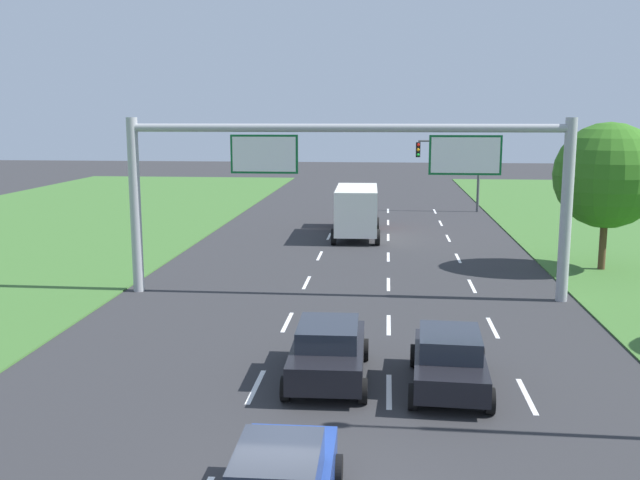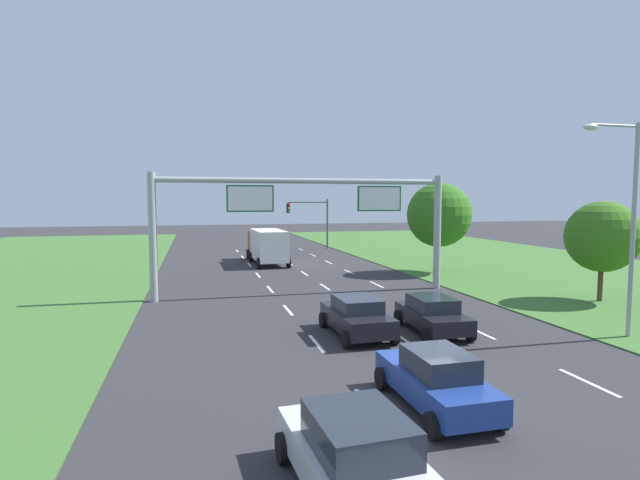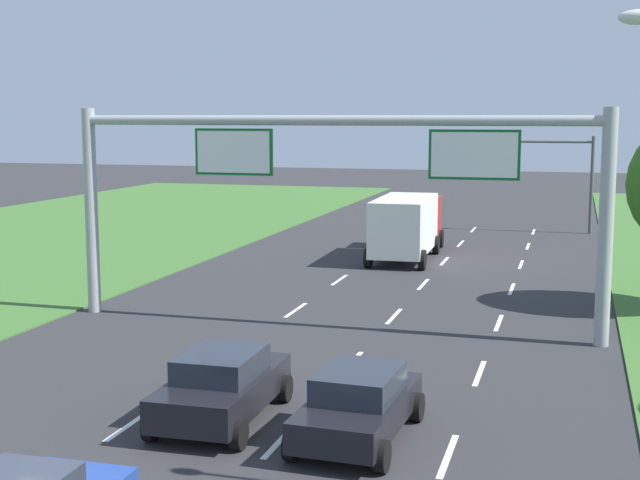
{
  "view_description": "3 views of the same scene",
  "coord_description": "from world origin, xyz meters",
  "views": [
    {
      "loc": [
        1.6,
        -11.61,
        7.03
      ],
      "look_at": [
        -0.8,
        14.04,
        2.56
      ],
      "focal_mm": 40.0,
      "sensor_mm": 36.0,
      "label": 1
    },
    {
      "loc": [
        -6.24,
        -12.25,
        5.52
      ],
      "look_at": [
        1.33,
        17.62,
        3.03
      ],
      "focal_mm": 28.0,
      "sensor_mm": 36.0,
      "label": 2
    },
    {
      "loc": [
        7.49,
        -11.08,
        6.75
      ],
      "look_at": [
        0.35,
        13.79,
        3.13
      ],
      "focal_mm": 50.0,
      "sensor_mm": 36.0,
      "label": 3
    }
  ],
  "objects": [
    {
      "name": "traffic_light_mast",
      "position": [
        6.46,
        42.12,
        3.87
      ],
      "size": [
        4.76,
        0.49,
        5.6
      ],
      "color": "#47494F",
      "rests_on": "ground_plane"
    },
    {
      "name": "sign_gantry",
      "position": [
        0.14,
        15.87,
        4.87
      ],
      "size": [
        17.24,
        0.44,
        7.0
      ],
      "color": "#9EA0A5",
      "rests_on": "ground_plane"
    },
    {
      "name": "lane_dashes_inner_left",
      "position": [
        -1.75,
        12.0,
        0.0
      ],
      "size": [
        0.14,
        62.4,
        0.01
      ],
      "color": "white",
      "rests_on": "ground_plane"
    },
    {
      "name": "lane_dashes_inner_right",
      "position": [
        1.75,
        12.0,
        0.0
      ],
      "size": [
        0.14,
        62.4,
        0.01
      ],
      "color": "white",
      "rests_on": "ground_plane"
    },
    {
      "name": "car_lead_silver",
      "position": [
        0.1,
        6.73,
        0.81
      ],
      "size": [
        2.23,
        4.32,
        1.58
      ],
      "rotation": [
        0.0,
        0.0,
        0.02
      ],
      "color": "black",
      "rests_on": "ground_plane"
    },
    {
      "name": "lane_dashes_slip",
      "position": [
        5.25,
        12.0,
        0.0
      ],
      "size": [
        0.14,
        62.4,
        0.01
      ],
      "color": "white",
      "rests_on": "ground_plane"
    },
    {
      "name": "car_near_red",
      "position": [
        3.31,
        6.4,
        0.78
      ],
      "size": [
        2.23,
        4.24,
        1.51
      ],
      "rotation": [
        0.0,
        0.0,
        -0.05
      ],
      "color": "black",
      "rests_on": "ground_plane"
    },
    {
      "name": "box_truck",
      "position": [
        -0.14,
        30.63,
        1.63
      ],
      "size": [
        2.83,
        8.28,
        2.96
      ],
      "rotation": [
        0.0,
        0.0,
        0.02
      ],
      "color": "#B21E19",
      "rests_on": "ground_plane"
    }
  ]
}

